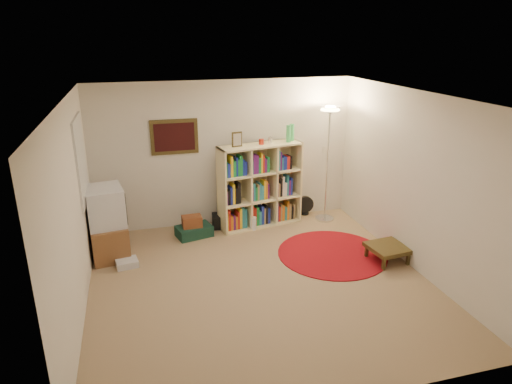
# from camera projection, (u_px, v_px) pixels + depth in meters

# --- Properties ---
(room) EXTENTS (4.54, 4.54, 2.54)m
(room) POSITION_uv_depth(u_px,v_px,m) (256.00, 195.00, 5.83)
(room) COLOR #937756
(room) RESTS_ON ground
(bookshelf) EXTENTS (1.50, 0.66, 1.74)m
(bookshelf) POSITION_uv_depth(u_px,v_px,m) (259.00, 187.00, 7.88)
(bookshelf) COLOR #FFECAA
(bookshelf) RESTS_ON ground
(floor_lamp) EXTENTS (0.52, 0.52, 2.07)m
(floor_lamp) POSITION_uv_depth(u_px,v_px,m) (329.00, 126.00, 7.76)
(floor_lamp) COLOR silver
(floor_lamp) RESTS_ON ground
(floor_fan) EXTENTS (0.32, 0.18, 0.36)m
(floor_fan) POSITION_uv_depth(u_px,v_px,m) (305.00, 205.00, 8.49)
(floor_fan) COLOR black
(floor_fan) RESTS_ON ground
(tv_stand) EXTENTS (0.63, 0.82, 1.09)m
(tv_stand) POSITION_uv_depth(u_px,v_px,m) (107.00, 224.00, 6.81)
(tv_stand) COLOR brown
(tv_stand) RESTS_ON ground
(dvd_box) EXTENTS (0.34, 0.30, 0.10)m
(dvd_box) POSITION_uv_depth(u_px,v_px,m) (127.00, 263.00, 6.64)
(dvd_box) COLOR silver
(dvd_box) RESTS_ON ground
(suitcase) EXTENTS (0.64, 0.49, 0.18)m
(suitcase) POSITION_uv_depth(u_px,v_px,m) (194.00, 231.00, 7.61)
(suitcase) COLOR #123326
(suitcase) RESTS_ON ground
(wicker_basket) EXTENTS (0.32, 0.24, 0.18)m
(wicker_basket) POSITION_uv_depth(u_px,v_px,m) (192.00, 221.00, 7.53)
(wicker_basket) COLOR brown
(wicker_basket) RESTS_ON suitcase
(duffel_bag) EXTENTS (0.36, 0.31, 0.23)m
(duffel_bag) POSITION_uv_depth(u_px,v_px,m) (222.00, 221.00, 7.96)
(duffel_bag) COLOR black
(duffel_bag) RESTS_ON ground
(paper_towel) EXTENTS (0.13, 0.13, 0.23)m
(paper_towel) POSITION_uv_depth(u_px,v_px,m) (253.00, 223.00, 7.85)
(paper_towel) COLOR white
(paper_towel) RESTS_ON ground
(red_rug) EXTENTS (1.67, 1.67, 0.01)m
(red_rug) POSITION_uv_depth(u_px,v_px,m) (332.00, 254.00, 7.02)
(red_rug) COLOR maroon
(red_rug) RESTS_ON ground
(side_table) EXTENTS (0.59, 0.59, 0.25)m
(side_table) POSITION_uv_depth(u_px,v_px,m) (388.00, 248.00, 6.74)
(side_table) COLOR #3A2E14
(side_table) RESTS_ON ground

